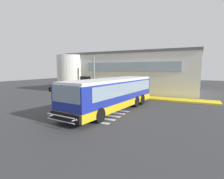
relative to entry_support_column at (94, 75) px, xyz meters
The scene contains 10 objects.
ground_plane 7.25m from the entry_support_column, 52.94° to the right, with size 80.00×90.00×0.02m, color #353538.
bay_paint_stripes 11.65m from the entry_support_column, 57.66° to the right, with size 4.40×3.96×0.01m.
terminal_building 7.06m from the entry_support_column, 61.12° to the left, with size 20.63×13.80×5.90m.
boarding_curb 4.83m from the entry_support_column, ahead, with size 22.83×2.00×0.15m, color yellow.
entry_support_column is the anchor object (origin of this frame).
bus_main_foreground 10.39m from the entry_support_column, 49.02° to the right, with size 4.11×11.43×2.70m.
passenger_near_column 1.94m from the entry_support_column, 50.32° to the right, with size 0.59×0.41×1.68m.
passenger_by_doorway 2.57m from the entry_support_column, 28.30° to the right, with size 0.45×0.44×1.68m.
passenger_at_curb_edge 3.10m from the entry_support_column, 20.25° to the right, with size 0.55×0.36×1.68m.
safety_bollard_yellow 4.89m from the entry_support_column, 24.14° to the right, with size 0.18×0.18×0.90m, color yellow.
Camera 1 is at (9.21, -15.79, 3.54)m, focal length 28.26 mm.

